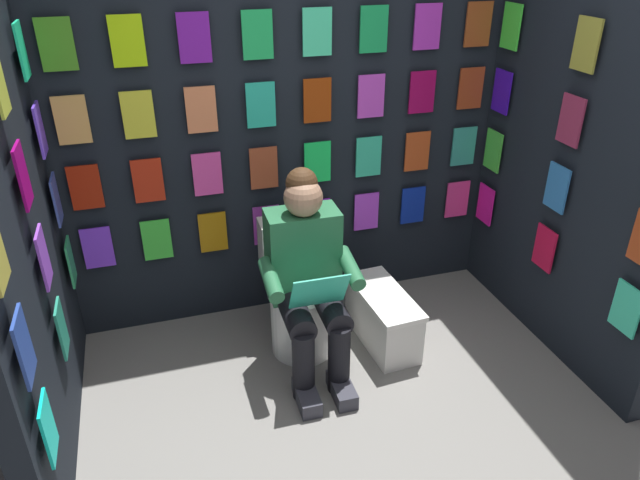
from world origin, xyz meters
name	(u,v)px	position (x,y,z in m)	size (l,w,h in m)	color
display_wall_back	(287,140)	(0.00, -1.69, 1.15)	(2.84, 0.14, 2.29)	black
display_wall_left	(574,163)	(-1.42, -0.82, 1.15)	(0.14, 1.64, 2.29)	black
display_wall_right	(15,233)	(1.42, -0.82, 1.15)	(0.14, 1.64, 2.29)	black
toilet	(299,297)	(0.08, -1.19, 0.33)	(0.41, 0.56, 0.77)	white
person_reading	(308,277)	(0.08, -0.96, 0.60)	(0.53, 0.69, 1.19)	#286B42
comic_longbox_near	(383,317)	(-0.41, -1.03, 0.18)	(0.30, 0.63, 0.35)	white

